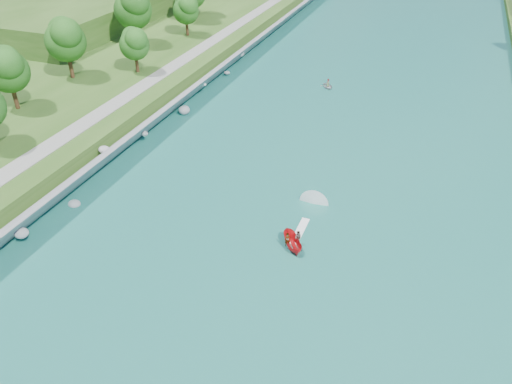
% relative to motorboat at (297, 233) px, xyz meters
% --- Properties ---
extents(ground, '(260.00, 260.00, 0.00)m').
position_rel_motorboat_xyz_m(ground, '(-2.24, -5.69, -0.71)').
color(ground, '#2D5119').
rests_on(ground, ground).
extents(river_water, '(55.00, 240.00, 0.10)m').
position_rel_motorboat_xyz_m(river_water, '(-2.24, 14.31, -0.66)').
color(river_water, '#195F5B').
rests_on(river_water, ground).
extents(berm_west, '(45.00, 240.00, 3.50)m').
position_rel_motorboat_xyz_m(berm_west, '(-52.24, 14.31, 1.04)').
color(berm_west, '#2D5119').
rests_on(berm_west, ground).
extents(riprap_bank, '(4.37, 236.00, 4.24)m').
position_rel_motorboat_xyz_m(riprap_bank, '(-28.07, 13.19, 1.09)').
color(riprap_bank, slate).
rests_on(riprap_bank, ground).
extents(riverside_path, '(3.00, 200.00, 0.10)m').
position_rel_motorboat_xyz_m(riverside_path, '(-34.74, 14.31, 2.84)').
color(riverside_path, gray).
rests_on(riverside_path, berm_west).
extents(trees_west, '(15.98, 151.32, 13.33)m').
position_rel_motorboat_xyz_m(trees_west, '(-45.38, 13.06, 8.47)').
color(trees_west, '#204F15').
rests_on(trees_west, berm_west).
extents(motorboat, '(3.60, 18.76, 2.00)m').
position_rel_motorboat_xyz_m(motorboat, '(0.00, 0.00, 0.00)').
color(motorboat, red).
rests_on(motorboat, river_water).
extents(raft, '(3.49, 3.75, 1.67)m').
position_rel_motorboat_xyz_m(raft, '(-7.58, 44.48, -0.23)').
color(raft, '#9A9EA2').
rests_on(raft, river_water).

